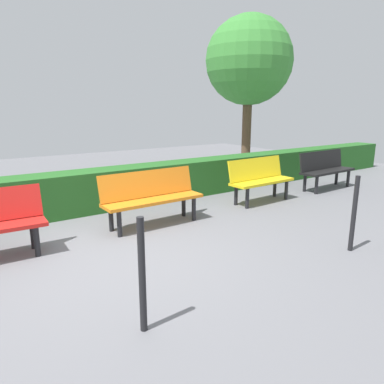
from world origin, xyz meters
The scene contains 8 objects.
ground_plane centered at (0.00, 0.00, 0.00)m, with size 20.75×20.75×0.00m, color slate.
bench_black centered at (-5.51, -0.83, 0.48)m, with size 1.56×0.50×0.86m.
bench_yellow centered at (-3.43, -0.85, 0.48)m, with size 1.44×0.52×0.86m.
bench_orange centered at (-0.99, -0.79, 0.48)m, with size 1.64×0.49×0.86m.
hedge_row centered at (-1.02, -2.10, 0.37)m, with size 16.75×0.61×0.74m, color #266023.
tree_near centered at (-5.87, -3.87, 3.12)m, with size 2.50×2.50×4.39m.
railing_post_mid centered at (-2.62, 1.64, 0.50)m, with size 0.06×0.06×1.00m, color black.
railing_post_far centered at (0.40, 1.64, 0.50)m, with size 0.06×0.06×1.00m, color black.
Camera 1 is at (1.56, 4.04, 1.83)m, focal length 33.06 mm.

